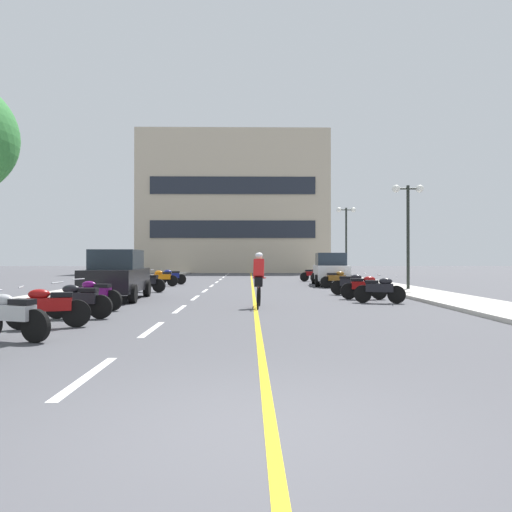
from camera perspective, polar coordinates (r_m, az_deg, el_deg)
ground_plane at (r=25.07m, az=-0.98°, el=-3.75°), size 140.00×140.00×0.00m
curb_left at (r=28.99m, az=-15.37°, el=-3.16°), size 2.40×72.00×0.12m
curb_right at (r=28.96m, az=13.45°, el=-3.16°), size 2.40×72.00×0.12m
lane_dash_0 at (r=6.54m, az=-19.72°, el=-13.53°), size 0.14×2.20×0.01m
lane_dash_1 at (r=10.34m, az=-12.45°, el=-8.63°), size 0.14×2.20×0.01m
lane_dash_2 at (r=14.26m, az=-9.20°, el=-6.34°), size 0.14×2.20×0.01m
lane_dash_3 at (r=18.21m, az=-7.36°, el=-5.03°), size 0.14×2.20×0.01m
lane_dash_4 at (r=22.17m, az=-6.19°, el=-4.19°), size 0.14×2.20×0.01m
lane_dash_5 at (r=26.15m, az=-5.37°, el=-3.60°), size 0.14×2.20×0.01m
lane_dash_6 at (r=30.13m, az=-4.77°, el=-3.17°), size 0.14×2.20×0.01m
lane_dash_7 at (r=34.12m, az=-4.31°, el=-2.83°), size 0.14×2.20×0.01m
lane_dash_8 at (r=38.11m, az=-3.95°, el=-2.57°), size 0.14×2.20×0.01m
lane_dash_9 at (r=42.10m, az=-3.65°, el=-2.36°), size 0.14×2.20×0.01m
lane_dash_10 at (r=46.10m, az=-3.41°, el=-2.18°), size 0.14×2.20×0.01m
lane_dash_11 at (r=50.09m, az=-3.20°, el=-2.03°), size 0.14×2.20×0.01m
centre_line_yellow at (r=28.07m, az=-0.45°, el=-3.38°), size 0.12×66.00×0.01m
office_building at (r=52.44m, az=-2.71°, el=6.37°), size 20.50×6.18×15.22m
street_lamp_mid at (r=22.82m, az=17.91°, el=5.09°), size 1.46×0.36×4.78m
street_lamp_far at (r=35.96m, az=10.85°, el=3.56°), size 1.46×0.36×5.22m
parked_car_near at (r=17.92m, az=-16.47°, el=-2.18°), size 2.08×4.28×1.82m
parked_car_mid at (r=26.85m, az=9.01°, el=-1.56°), size 2.16×4.31×1.82m
motorcycle_1 at (r=9.73m, az=-27.53°, el=-6.35°), size 1.64×0.80×0.92m
motorcycle_2 at (r=11.10m, az=-23.79°, el=-5.61°), size 1.65×0.76×0.92m
motorcycle_3 at (r=12.58m, az=-20.70°, el=-4.98°), size 1.70×0.60×0.92m
motorcycle_4 at (r=14.44m, az=-18.93°, el=-4.38°), size 1.67×0.69×0.92m
motorcycle_5 at (r=16.41m, az=14.75°, el=-3.90°), size 1.66×0.73×0.92m
motorcycle_6 at (r=17.77m, az=12.95°, el=-3.63°), size 1.70×0.60×0.92m
motorcycle_7 at (r=19.74m, az=11.48°, el=-3.30°), size 1.64×0.80×0.92m
motorcycle_8 at (r=21.61m, az=-13.02°, el=-3.04°), size 1.67×0.70×0.92m
motorcycle_9 at (r=24.38m, az=9.72°, el=-2.73°), size 1.69×0.60×0.92m
motorcycle_10 at (r=26.06m, az=-11.28°, el=-2.57°), size 1.70×0.60×0.92m
motorcycle_11 at (r=27.70m, az=-10.23°, el=-2.44°), size 1.69×0.62×0.92m
motorcycle_12 at (r=29.89m, az=8.11°, el=-2.29°), size 1.64×0.79×0.92m
motorcycle_13 at (r=31.23m, az=6.87°, el=-2.20°), size 1.69×0.63×0.92m
cyclist_rider at (r=14.47m, az=0.34°, el=-2.75°), size 0.42×1.77×1.71m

